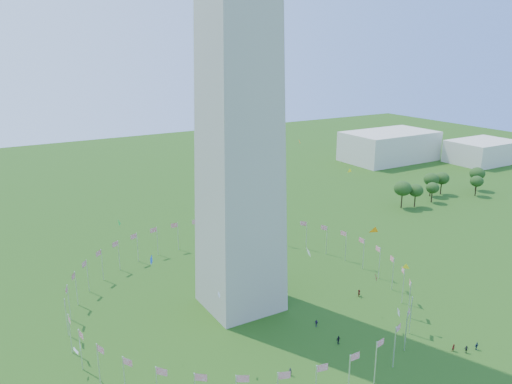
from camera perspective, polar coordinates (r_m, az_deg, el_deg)
flag_ring at (r=124.21m, az=-1.79°, el=-10.85°), size 80.24×80.24×9.00m
gov_building_east_a at (r=287.88m, az=14.97°, el=5.09°), size 50.00×30.00×16.00m
gov_building_east_b at (r=300.05m, az=24.43°, el=4.23°), size 35.00×25.00×12.00m
kites_aloft at (r=101.79m, az=12.25°, el=-7.39°), size 112.82×61.77×41.78m
tree_line_east at (r=220.43m, az=20.13°, el=0.46°), size 53.82×15.35×10.67m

